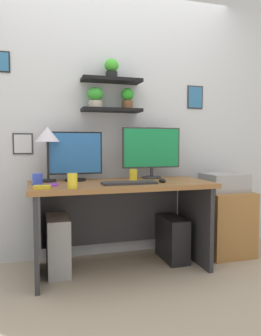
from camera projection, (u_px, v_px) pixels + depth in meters
ground_plane at (121, 269)px, 2.76m from camera, size 8.00×8.00×0.00m
back_wall_assembly at (109, 114)px, 3.08m from camera, size 4.40×0.24×2.70m
desk at (119, 206)px, 2.77m from camera, size 1.51×0.68×0.75m
monitor_left at (75, 156)px, 2.80m from camera, size 0.47×0.18×0.43m
monitor_right at (151, 150)px, 3.00m from camera, size 0.56×0.18×0.47m
keyboard at (129, 183)px, 2.57m from camera, size 0.44×0.14×0.02m
computer_mouse at (162, 181)px, 2.68m from camera, size 0.06×0.09×0.03m
desk_lamp at (47, 138)px, 2.70m from camera, size 0.20×0.20×0.47m
cell_phone at (53, 185)px, 2.49m from camera, size 0.09×0.15×0.01m
coffee_mug at (37, 179)px, 2.51m from camera, size 0.08×0.08×0.09m
pen_cup at (133, 175)px, 2.81m from camera, size 0.07×0.07×0.10m
scissors_tray at (42, 187)px, 2.31m from camera, size 0.13×0.10×0.02m
water_cup at (72, 181)px, 2.32m from camera, size 0.07×0.07×0.11m
drawer_cabinet at (223, 222)px, 3.15m from camera, size 0.44×0.50×0.61m
printer at (224, 182)px, 3.12m from camera, size 0.38×0.34×0.17m
computer_tower_left at (58, 245)px, 2.67m from camera, size 0.18×0.40×0.47m
computer_tower_right at (172, 238)px, 2.97m from camera, size 0.18×0.40×0.40m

